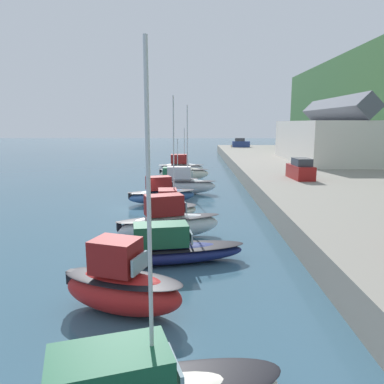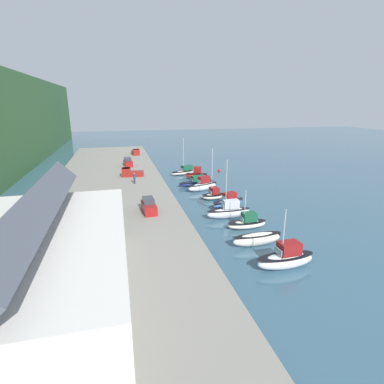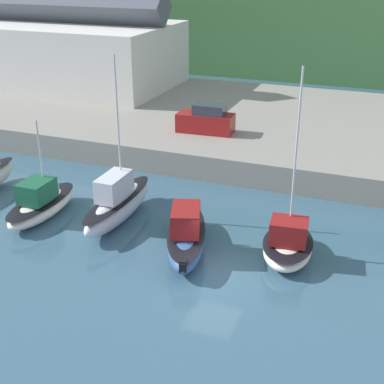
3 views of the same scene
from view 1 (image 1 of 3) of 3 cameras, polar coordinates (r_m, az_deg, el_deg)
ground_plane at (r=33.65m, az=-7.91°, el=-2.46°), size 320.00×320.00×0.00m
harbor_clubhouse at (r=61.66m, az=20.77°, el=7.62°), size 23.11×12.91×9.56m
moored_boat_0 at (r=55.28m, az=-1.73°, el=3.84°), size 2.41×6.83×6.84m
moored_boat_1 at (r=49.64m, az=-1.24°, el=2.83°), size 1.81×6.71×1.69m
moored_boat_2 at (r=44.37m, az=-2.81°, el=1.86°), size 2.15×5.86×5.69m
moored_boat_3 at (r=39.93m, az=-1.55°, el=1.28°), size 1.70×7.18×9.31m
moored_boat_4 at (r=35.25m, az=-4.70°, el=-0.24°), size 3.92×6.75×2.58m
moored_boat_5 at (r=30.30m, az=-3.40°, el=-2.21°), size 2.94×4.51×9.56m
moored_boat_6 at (r=24.36m, az=-3.62°, el=-4.69°), size 3.90×7.11×2.96m
moored_boat_7 at (r=20.40m, az=-3.83°, el=-8.68°), size 3.49×8.57×2.19m
moored_boat_8 at (r=15.49m, az=-10.70°, el=-13.84°), size 3.40×5.45×3.01m
parked_car_1 at (r=92.21m, az=7.43°, el=7.38°), size 1.99×4.28×2.16m
parked_car_2 at (r=40.32m, az=16.22°, el=3.24°), size 4.31×2.06×2.16m
dog_on_quay at (r=88.82m, az=6.01°, el=7.00°), size 0.88×0.54×0.68m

